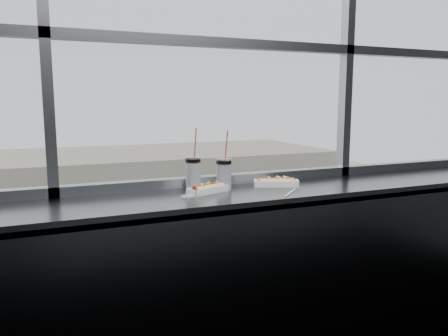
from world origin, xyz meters
name	(u,v)px	position (x,y,z in m)	size (l,w,h in m)	color
wall_back_lower	(218,264)	(0.00, 1.50, 0.55)	(6.00, 6.00, 0.00)	black
counter	(234,197)	(0.00, 1.23, 1.07)	(6.00, 0.55, 0.06)	slate
counter_fascia	(253,296)	(0.00, 0.97, 0.55)	(6.00, 0.04, 1.04)	slate
hotdog_tray_left	(208,188)	(-0.15, 1.26, 1.13)	(0.28, 0.18, 0.07)	white
hotdog_tray_right	(276,182)	(0.32, 1.28, 1.13)	(0.29, 0.20, 0.07)	white
soda_cup_left	(193,171)	(-0.19, 1.42, 1.21)	(0.10, 0.10, 0.38)	white
soda_cup_right	(224,173)	(-0.03, 1.32, 1.21)	(0.10, 0.10, 0.37)	white
loose_straw	(290,193)	(0.29, 1.06, 1.10)	(0.01, 0.01, 0.24)	white
wrapper	(188,196)	(-0.31, 1.18, 1.11)	(0.09, 0.06, 0.02)	silver
plaza_ground	(58,227)	(0.00, 45.00, -11.00)	(120.00, 120.00, 0.00)	gray
far_sidewalk	(67,286)	(0.00, 29.50, -10.98)	(80.00, 6.00, 0.04)	gray
far_building	(58,200)	(0.00, 39.50, -7.00)	(50.00, 14.00, 8.00)	gray
car_far_c	(265,264)	(13.37, 25.50, -9.97)	(5.82, 2.43, 1.94)	#B6B6B6
car_far_b	(71,293)	(0.08, 25.50, -9.81)	(6.77, 2.82, 2.26)	#910400
car_near_d	(219,335)	(6.53, 17.50, -9.78)	(6.97, 2.91, 2.32)	white
car_near_e	(364,304)	(15.48, 17.50, -9.85)	(6.56, 2.73, 2.19)	#2540B3
pedestrian_b	(44,273)	(-1.39, 29.95, -10.00)	(0.85, 0.64, 1.92)	#66605B
pedestrian_c	(132,258)	(4.75, 30.61, -10.01)	(0.85, 0.64, 1.91)	#66605B
pedestrian_d	(187,260)	(8.37, 28.34, -9.91)	(0.93, 0.70, 2.09)	#66605B
tree_center	(87,234)	(1.52, 29.50, -7.47)	(3.33, 3.33, 5.20)	#47382B
tree_right	(221,216)	(11.61, 29.50, -7.18)	(3.61, 3.61, 5.64)	#47382B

